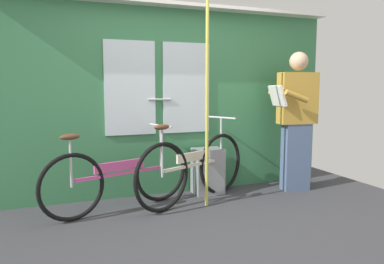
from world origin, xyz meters
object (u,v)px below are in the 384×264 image
trash_bin_by_wall (208,171)px  handrail_pole (207,105)px  bicycle_leaning_behind (119,177)px  passenger_reading_newspaper (296,118)px  bicycle_near_door (193,168)px

trash_bin_by_wall → handrail_pole: 0.97m
bicycle_leaning_behind → passenger_reading_newspaper: 2.32m
passenger_reading_newspaper → handrail_pole: size_ratio=0.78×
passenger_reading_newspaper → handrail_pole: (-1.31, -0.19, 0.20)m
bicycle_near_door → trash_bin_by_wall: bicycle_near_door is taller
bicycle_near_door → passenger_reading_newspaper: (1.41, 0.02, 0.53)m
bicycle_near_door → handrail_pole: bearing=-85.2°
bicycle_near_door → handrail_pole: 0.76m
bicycle_leaning_behind → handrail_pole: size_ratio=0.74×
bicycle_leaning_behind → passenger_reading_newspaper: bearing=-17.6°
bicycle_near_door → trash_bin_by_wall: bearing=17.8°
bicycle_near_door → trash_bin_by_wall: size_ratio=2.77×
bicycle_leaning_behind → trash_bin_by_wall: size_ratio=2.95×
passenger_reading_newspaper → trash_bin_by_wall: (-1.11, 0.25, -0.65)m
bicycle_leaning_behind → handrail_pole: handrail_pole is taller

